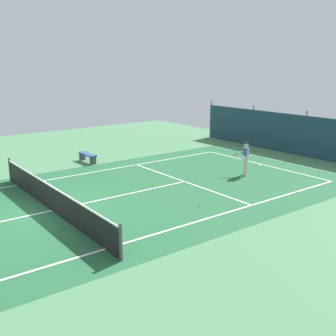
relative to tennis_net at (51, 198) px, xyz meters
name	(u,v)px	position (x,y,z in m)	size (l,w,h in m)	color
ground_plane	(52,211)	(0.00, 0.00, -0.51)	(36.00, 36.00, 0.00)	#4C8456
court_surface	(52,211)	(0.00, 0.00, -0.51)	(11.02, 26.60, 0.01)	#236038
tennis_net	(51,198)	(0.00, 0.00, 0.00)	(10.12, 0.10, 1.10)	black
back_fence	(309,144)	(0.00, 16.01, 0.16)	(16.30, 0.98, 2.70)	#1E3D4C
tennis_player	(245,156)	(0.89, 9.50, 0.45)	(0.84, 0.65, 1.64)	beige
tennis_ball_near_player	(199,205)	(2.92, 4.75, -0.48)	(0.07, 0.07, 0.07)	#CCDB33
tennis_ball_midcourt	(153,185)	(-0.39, 4.86, -0.48)	(0.07, 0.07, 0.07)	#CCDB33
courtside_bench	(87,156)	(-6.31, 4.58, -0.14)	(1.60, 0.40, 0.49)	#335184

